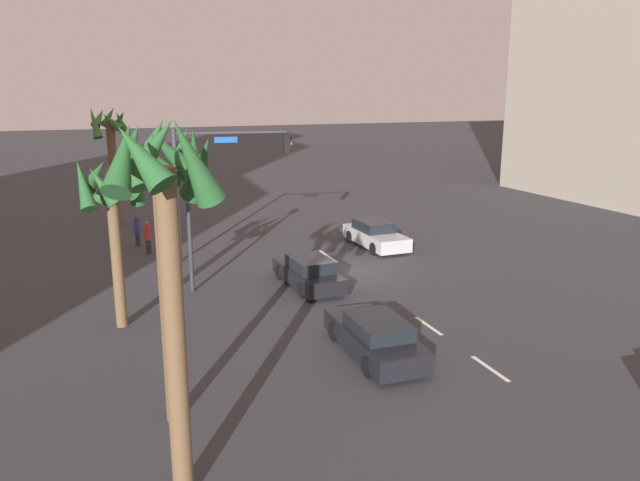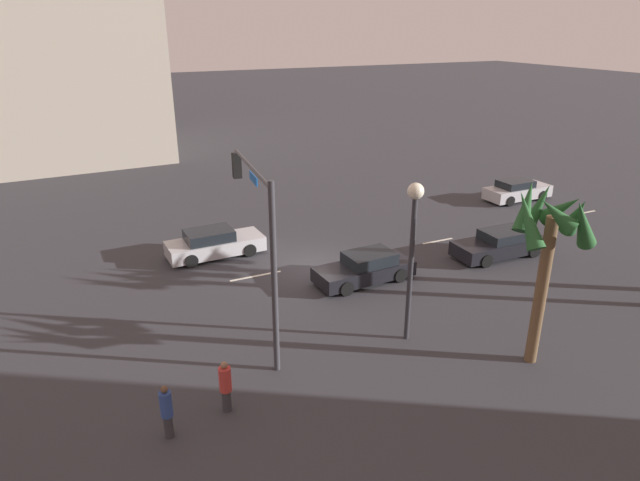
# 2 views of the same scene
# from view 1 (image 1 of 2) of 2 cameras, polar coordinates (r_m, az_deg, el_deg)

# --- Properties ---
(ground_plane) EXTENTS (220.00, 220.00, 0.00)m
(ground_plane) POSITION_cam_1_polar(r_m,az_deg,el_deg) (29.07, 2.70, -2.82)
(ground_plane) COLOR #333338
(lane_stripe_1) EXTENTS (1.87, 0.14, 0.01)m
(lane_stripe_1) POSITION_cam_1_polar(r_m,az_deg,el_deg) (20.05, 15.30, -11.23)
(lane_stripe_1) COLOR silver
(lane_stripe_1) RESTS_ON ground_plane
(lane_stripe_2) EXTENTS (1.85, 0.14, 0.01)m
(lane_stripe_2) POSITION_cam_1_polar(r_m,az_deg,el_deg) (22.90, 9.89, -7.69)
(lane_stripe_2) COLOR silver
(lane_stripe_2) RESTS_ON ground_plane
(lane_stripe_3) EXTENTS (2.41, 0.14, 0.01)m
(lane_stripe_3) POSITION_cam_1_polar(r_m,az_deg,el_deg) (31.52, 0.75, -1.46)
(lane_stripe_3) COLOR silver
(lane_stripe_3) RESTS_ON ground_plane
(car_0) EXTENTS (4.52, 2.00, 1.31)m
(car_0) POSITION_cam_1_polar(r_m,az_deg,el_deg) (26.70, -1.04, -2.96)
(car_0) COLOR black
(car_0) RESTS_ON ground_plane
(car_1) EXTENTS (4.73, 1.95, 1.29)m
(car_1) POSITION_cam_1_polar(r_m,az_deg,el_deg) (20.15, 5.07, -8.77)
(car_1) COLOR black
(car_1) RESTS_ON ground_plane
(car_2) EXTENTS (4.72, 2.03, 1.37)m
(car_2) POSITION_cam_1_polar(r_m,az_deg,el_deg) (33.48, 5.09, 0.52)
(car_2) COLOR #B7B7BC
(car_2) RESTS_ON ground_plane
(traffic_signal) EXTENTS (0.88, 5.74, 6.45)m
(traffic_signal) POSITION_cam_1_polar(r_m,az_deg,el_deg) (30.67, -9.48, 6.32)
(traffic_signal) COLOR #38383D
(traffic_signal) RESTS_ON ground_plane
(streetlamp) EXTENTS (0.56, 0.56, 5.84)m
(streetlamp) POSITION_cam_1_polar(r_m,az_deg,el_deg) (25.76, -12.02, 4.13)
(streetlamp) COLOR #2D2D33
(streetlamp) RESTS_ON ground_plane
(pedestrian_0) EXTENTS (0.41, 0.41, 1.68)m
(pedestrian_0) POSITION_cam_1_polar(r_m,az_deg,el_deg) (33.13, -15.48, 0.35)
(pedestrian_0) COLOR #333338
(pedestrian_0) RESTS_ON ground_plane
(pedestrian_1) EXTENTS (0.37, 0.37, 1.67)m
(pedestrian_1) POSITION_cam_1_polar(r_m,az_deg,el_deg) (34.82, -16.39, 0.94)
(pedestrian_1) COLOR #333338
(pedestrian_1) RESTS_ON ground_plane
(palm_tree_0) EXTENTS (2.22, 2.35, 7.75)m
(palm_tree_0) POSITION_cam_1_polar(r_m,az_deg,el_deg) (15.17, -14.28, 4.63)
(palm_tree_0) COLOR brown
(palm_tree_0) RESTS_ON ground_plane
(palm_tree_1) EXTENTS (2.13, 2.55, 7.30)m
(palm_tree_1) POSITION_cam_1_polar(r_m,az_deg,el_deg) (39.65, -18.64, 8.60)
(palm_tree_1) COLOR brown
(palm_tree_1) RESTS_ON ground_plane
(palm_tree_2) EXTENTS (2.41, 2.63, 6.21)m
(palm_tree_2) POSITION_cam_1_polar(r_m,az_deg,el_deg) (22.47, -18.45, 3.92)
(palm_tree_2) COLOR brown
(palm_tree_2) RESTS_ON ground_plane
(palm_tree_3) EXTENTS (2.32, 2.35, 7.95)m
(palm_tree_3) POSITION_cam_1_polar(r_m,az_deg,el_deg) (12.06, -13.77, 1.08)
(palm_tree_3) COLOR brown
(palm_tree_3) RESTS_ON ground_plane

